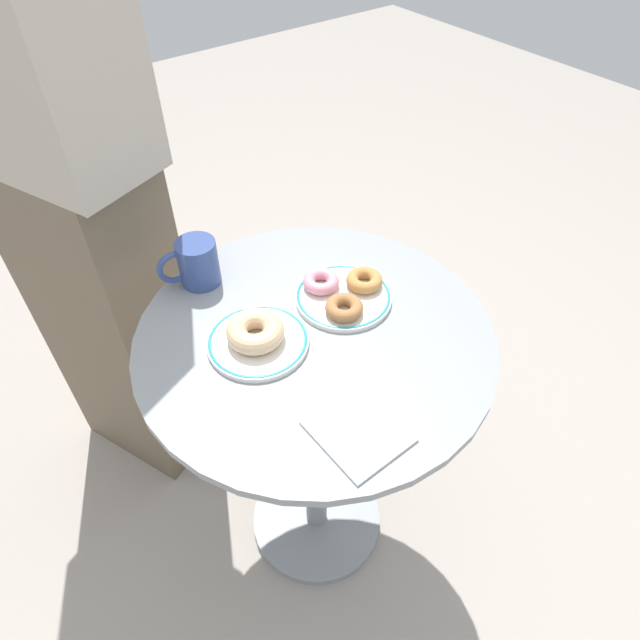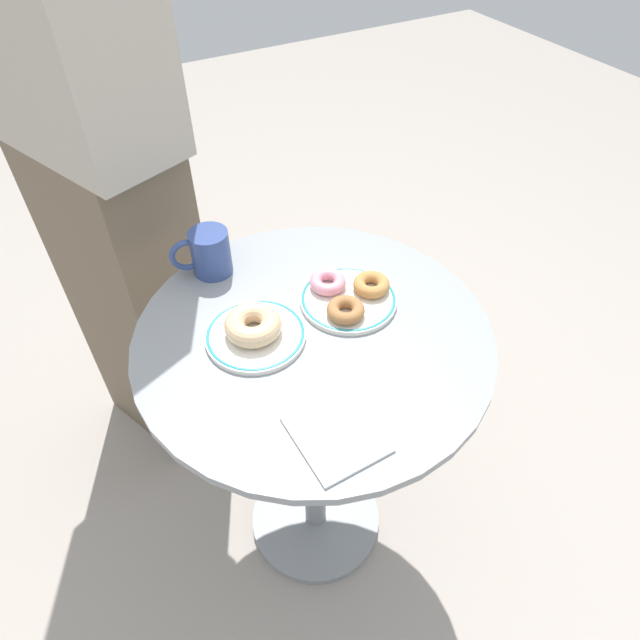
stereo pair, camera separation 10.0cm
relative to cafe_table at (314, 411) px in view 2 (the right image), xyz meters
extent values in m
cube|color=#9E9389|center=(0.00, 0.00, -0.53)|extent=(7.00, 7.00, 0.02)
cylinder|color=gray|center=(0.00, 0.00, 0.24)|extent=(0.66, 0.66, 0.02)
cylinder|color=gray|center=(0.00, 0.00, -0.13)|extent=(0.06, 0.06, 0.72)
cylinder|color=gray|center=(0.00, 0.00, -0.50)|extent=(0.35, 0.35, 0.03)
cylinder|color=white|center=(-0.10, 0.04, 0.25)|extent=(0.18, 0.18, 0.01)
torus|color=teal|center=(-0.10, 0.04, 0.25)|extent=(0.18, 0.18, 0.01)
cylinder|color=white|center=(0.10, 0.04, 0.25)|extent=(0.19, 0.19, 0.01)
torus|color=teal|center=(0.10, 0.04, 0.25)|extent=(0.18, 0.18, 0.01)
torus|color=#E0B789|center=(-0.10, 0.04, 0.28)|extent=(0.11, 0.11, 0.04)
torus|color=#BC7F42|center=(0.15, 0.04, 0.27)|extent=(0.09, 0.09, 0.02)
torus|color=pink|center=(0.08, 0.08, 0.27)|extent=(0.10, 0.10, 0.02)
torus|color=#A36B3D|center=(0.07, 0.00, 0.27)|extent=(0.10, 0.10, 0.02)
cube|color=white|center=(-0.08, -0.21, 0.25)|extent=(0.13, 0.14, 0.01)
cylinder|color=#334784|center=(-0.10, 0.25, 0.29)|extent=(0.08, 0.08, 0.09)
torus|color=#334784|center=(-0.14, 0.26, 0.30)|extent=(0.07, 0.02, 0.07)
cube|color=brown|center=(-0.23, 0.56, -0.05)|extent=(0.34, 0.41, 0.94)
camera|label=1|loc=(-0.41, -0.56, 0.97)|focal=30.73mm
camera|label=2|loc=(-0.33, -0.61, 0.97)|focal=30.73mm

